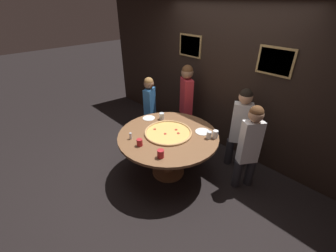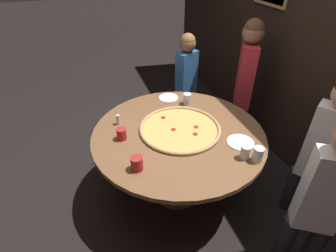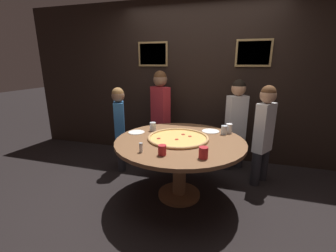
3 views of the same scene
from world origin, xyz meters
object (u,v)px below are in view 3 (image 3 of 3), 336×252
at_px(drink_cup_by_shaker, 203,153).
at_px(white_plate_beside_cup, 137,132).
at_px(dining_table, 180,151).
at_px(condiment_shaker, 141,147).
at_px(diner_side_right, 264,130).
at_px(diner_far_left, 120,124).
at_px(drink_cup_near_right, 229,128).
at_px(drink_cup_front_edge, 153,127).
at_px(giant_pizza, 178,138).
at_px(drink_cup_beside_pizza, 224,130).
at_px(diner_far_right, 160,111).
at_px(white_plate_right_side, 211,131).
at_px(diner_centre_back, 236,120).
at_px(drink_cup_centre_back, 162,150).

height_order(drink_cup_by_shaker, white_plate_beside_cup, drink_cup_by_shaker).
height_order(dining_table, condiment_shaker, condiment_shaker).
relative_size(diner_side_right, diner_far_left, 1.06).
height_order(drink_cup_near_right, drink_cup_front_edge, drink_cup_near_right).
relative_size(giant_pizza, white_plate_beside_cup, 3.47).
relative_size(white_plate_beside_cup, diner_side_right, 0.16).
bearing_deg(drink_cup_near_right, drink_cup_beside_pizza, -128.43).
xyz_separation_m(giant_pizza, drink_cup_near_right, (0.57, 0.41, 0.05)).
xyz_separation_m(drink_cup_beside_pizza, white_plate_beside_cup, (-1.09, -0.25, -0.05)).
bearing_deg(drink_cup_front_edge, diner_far_right, 100.82).
distance_m(condiment_shaker, diner_far_left, 1.25).
bearing_deg(diner_far_right, white_plate_right_side, 176.06).
bearing_deg(diner_far_right, giant_pizza, 148.37).
distance_m(dining_table, giant_pizza, 0.16).
distance_m(white_plate_right_side, diner_side_right, 0.70).
height_order(drink_cup_beside_pizza, diner_far_left, diner_far_left).
bearing_deg(drink_cup_near_right, condiment_shaker, -132.32).
distance_m(white_plate_beside_cup, diner_far_right, 0.91).
height_order(giant_pizza, condiment_shaker, condiment_shaker).
height_order(giant_pizza, white_plate_right_side, giant_pizza).
bearing_deg(condiment_shaker, drink_cup_near_right, 47.68).
height_order(drink_cup_by_shaker, diner_side_right, diner_side_right).
relative_size(dining_table, white_plate_right_side, 6.70).
xyz_separation_m(giant_pizza, diner_far_left, (-1.03, 0.48, -0.03)).
bearing_deg(diner_side_right, diner_far_right, -70.72).
bearing_deg(white_plate_beside_cup, condiment_shaker, -61.98).
height_order(giant_pizza, drink_cup_beside_pizza, drink_cup_beside_pizza).
relative_size(giant_pizza, diner_far_left, 0.57).
distance_m(diner_far_right, diner_far_left, 0.72).
bearing_deg(diner_far_left, giant_pizza, -140.53).
distance_m(diner_centre_back, diner_far_left, 1.75).
xyz_separation_m(drink_cup_centre_back, diner_centre_back, (0.69, 1.48, -0.01)).
bearing_deg(giant_pizza, diner_far_right, 118.88).
xyz_separation_m(giant_pizza, condiment_shaker, (-0.26, -0.50, 0.04)).
relative_size(drink_cup_near_right, drink_cup_front_edge, 1.09).
xyz_separation_m(dining_table, drink_cup_beside_pizza, (0.48, 0.36, 0.19)).
bearing_deg(dining_table, condiment_shaker, -121.25).
relative_size(drink_cup_front_edge, diner_far_right, 0.08).
bearing_deg(white_plate_right_side, dining_table, -125.40).
height_order(dining_table, diner_centre_back, diner_centre_back).
distance_m(drink_cup_near_right, diner_far_left, 1.60).
xyz_separation_m(drink_cup_beside_pizza, diner_side_right, (0.50, 0.28, -0.03)).
height_order(drink_cup_centre_back, drink_cup_front_edge, drink_cup_front_edge).
relative_size(drink_cup_by_shaker, white_plate_right_side, 0.49).
distance_m(drink_cup_centre_back, white_plate_beside_cup, 0.81).
distance_m(giant_pizza, drink_cup_centre_back, 0.52).
bearing_deg(giant_pizza, diner_far_left, 155.01).
bearing_deg(drink_cup_beside_pizza, diner_side_right, 29.03).
distance_m(dining_table, drink_cup_front_edge, 0.54).
bearing_deg(drink_cup_centre_back, drink_cup_by_shaker, 5.51).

